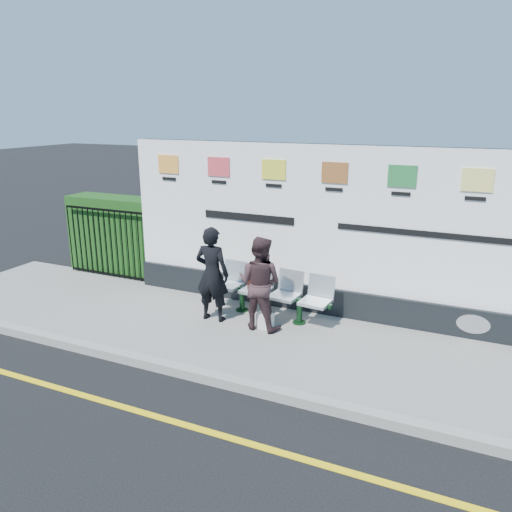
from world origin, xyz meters
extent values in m
plane|color=black|center=(0.00, 0.00, 0.00)|extent=(80.00, 80.00, 0.00)
cube|color=gray|center=(0.00, 2.50, 0.06)|extent=(14.00, 3.00, 0.12)
cube|color=gray|center=(0.00, 1.00, 0.07)|extent=(14.00, 0.18, 0.14)
cube|color=yellow|center=(0.00, 0.00, 0.00)|extent=(14.00, 0.10, 0.01)
cube|color=black|center=(0.50, 3.85, 0.37)|extent=(8.00, 0.30, 0.50)
cube|color=white|center=(0.50, 3.85, 1.87)|extent=(8.00, 0.14, 2.50)
cube|color=#194514|center=(-4.58, 4.30, 0.97)|extent=(2.35, 0.70, 1.70)
imported|color=black|center=(-1.30, 2.71, 0.96)|extent=(0.63, 0.43, 1.68)
imported|color=#3A2628|center=(-0.41, 2.74, 0.92)|extent=(0.80, 0.64, 1.59)
cube|color=black|center=(-0.72, 3.25, 0.70)|extent=(0.29, 0.14, 0.22)
cube|color=silver|center=(-0.30, 2.73, 0.25)|extent=(0.27, 0.16, 0.27)
camera|label=1|loc=(2.73, -4.42, 3.69)|focal=35.00mm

